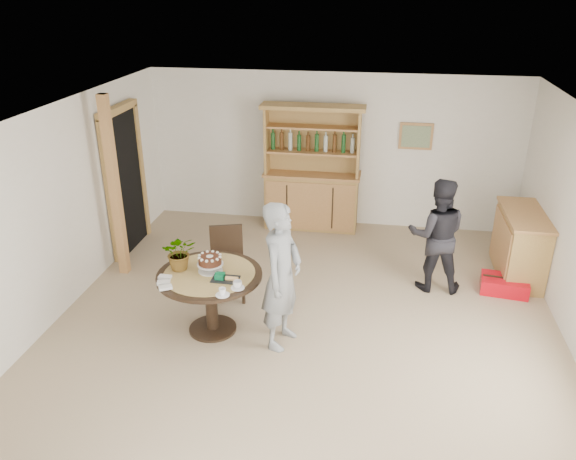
{
  "coord_description": "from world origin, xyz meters",
  "views": [
    {
      "loc": [
        0.74,
        -5.36,
        3.79
      ],
      "look_at": [
        -0.27,
        0.69,
        1.05
      ],
      "focal_mm": 35.0,
      "sensor_mm": 36.0,
      "label": 1
    }
  ],
  "objects_px": {
    "teen_boy": "(282,276)",
    "adult_person": "(437,235)",
    "dining_chair": "(227,258)",
    "dining_table": "(210,285)",
    "hutch": "(312,187)",
    "red_suitcase": "(504,285)",
    "sideboard": "(520,245)"
  },
  "relations": [
    {
      "from": "hutch",
      "to": "sideboard",
      "type": "bearing_deg",
      "value": -22.21
    },
    {
      "from": "dining_chair",
      "to": "teen_boy",
      "type": "height_order",
      "value": "teen_boy"
    },
    {
      "from": "hutch",
      "to": "red_suitcase",
      "type": "height_order",
      "value": "hutch"
    },
    {
      "from": "teen_boy",
      "to": "red_suitcase",
      "type": "relative_size",
      "value": 2.62
    },
    {
      "from": "teen_boy",
      "to": "adult_person",
      "type": "relative_size",
      "value": 1.11
    },
    {
      "from": "dining_chair",
      "to": "red_suitcase",
      "type": "distance_m",
      "value": 3.67
    },
    {
      "from": "sideboard",
      "to": "dining_table",
      "type": "distance_m",
      "value": 4.29
    },
    {
      "from": "sideboard",
      "to": "adult_person",
      "type": "height_order",
      "value": "adult_person"
    },
    {
      "from": "dining_table",
      "to": "red_suitcase",
      "type": "relative_size",
      "value": 1.85
    },
    {
      "from": "hutch",
      "to": "dining_table",
      "type": "xyz_separation_m",
      "value": [
        -0.76,
        -3.24,
        -0.08
      ]
    },
    {
      "from": "adult_person",
      "to": "red_suitcase",
      "type": "distance_m",
      "value": 1.16
    },
    {
      "from": "dining_table",
      "to": "adult_person",
      "type": "xyz_separation_m",
      "value": [
        2.61,
        1.46,
        0.16
      ]
    },
    {
      "from": "red_suitcase",
      "to": "dining_chair",
      "type": "bearing_deg",
      "value": -161.62
    },
    {
      "from": "hutch",
      "to": "red_suitcase",
      "type": "bearing_deg",
      "value": -31.92
    },
    {
      "from": "dining_chair",
      "to": "teen_boy",
      "type": "relative_size",
      "value": 0.56
    },
    {
      "from": "dining_table",
      "to": "dining_chair",
      "type": "xyz_separation_m",
      "value": [
        -0.02,
        0.83,
        -0.07
      ]
    },
    {
      "from": "sideboard",
      "to": "red_suitcase",
      "type": "xyz_separation_m",
      "value": [
        -0.24,
        -0.5,
        -0.37
      ]
    },
    {
      "from": "hutch",
      "to": "teen_boy",
      "type": "bearing_deg",
      "value": -88.44
    },
    {
      "from": "hutch",
      "to": "sideboard",
      "type": "distance_m",
      "value": 3.29
    },
    {
      "from": "red_suitcase",
      "to": "dining_table",
      "type": "bearing_deg",
      "value": -149.4
    },
    {
      "from": "teen_boy",
      "to": "dining_chair",
      "type": "bearing_deg",
      "value": 58.23
    },
    {
      "from": "adult_person",
      "to": "hutch",
      "type": "bearing_deg",
      "value": -44.04
    },
    {
      "from": "dining_chair",
      "to": "adult_person",
      "type": "distance_m",
      "value": 2.72
    },
    {
      "from": "dining_table",
      "to": "dining_chair",
      "type": "height_order",
      "value": "dining_chair"
    },
    {
      "from": "hutch",
      "to": "dining_chair",
      "type": "xyz_separation_m",
      "value": [
        -0.78,
        -2.41,
        -0.15
      ]
    },
    {
      "from": "adult_person",
      "to": "red_suitcase",
      "type": "height_order",
      "value": "adult_person"
    },
    {
      "from": "dining_table",
      "to": "adult_person",
      "type": "distance_m",
      "value": 3.0
    },
    {
      "from": "hutch",
      "to": "sideboard",
      "type": "xyz_separation_m",
      "value": [
        3.04,
        -1.24,
        -0.22
      ]
    },
    {
      "from": "dining_chair",
      "to": "teen_boy",
      "type": "bearing_deg",
      "value": -63.93
    },
    {
      "from": "hutch",
      "to": "dining_chair",
      "type": "height_order",
      "value": "hutch"
    },
    {
      "from": "dining_table",
      "to": "teen_boy",
      "type": "xyz_separation_m",
      "value": [
        0.85,
        -0.1,
        0.25
      ]
    },
    {
      "from": "teen_boy",
      "to": "sideboard",
      "type": "bearing_deg",
      "value": -39.72
    }
  ]
}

